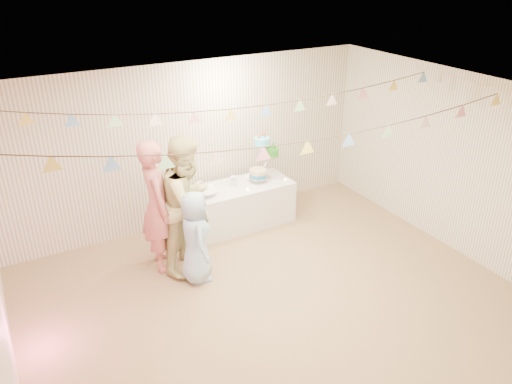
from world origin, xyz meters
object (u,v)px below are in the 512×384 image
person_adult_a (158,206)px  person_child (195,237)px  cake_stand (264,154)px  person_adult_b (189,204)px  table (236,206)px

person_adult_a → person_child: person_adult_a is taller
person_child → person_adult_a: bearing=38.2°
cake_stand → person_adult_b: (-1.63, -0.78, -0.16)m
cake_stand → person_adult_b: 1.81m
cake_stand → person_adult_b: size_ratio=0.39×
table → person_adult_a: bearing=-160.2°
person_adult_a → person_child: 0.69m
person_adult_a → person_child: size_ratio=1.45×
table → person_child: bearing=-136.9°
person_adult_b → person_child: bearing=-141.6°
person_child → person_adult_b: bearing=-1.4°
person_child → cake_stand: bearing=-47.4°
person_adult_a → table: bearing=-61.7°
cake_stand → person_child: 2.08m
person_adult_a → person_adult_b: person_adult_b is taller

